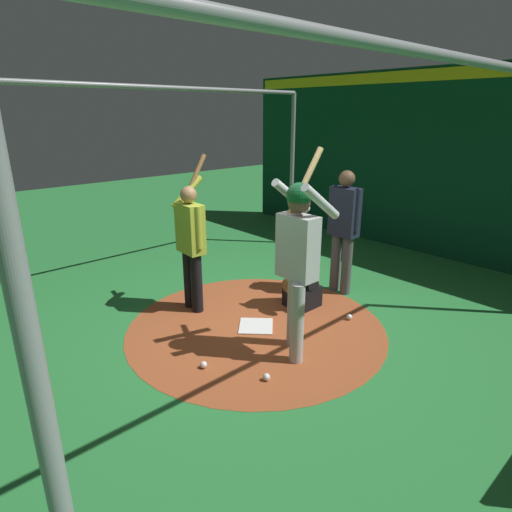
{
  "coord_description": "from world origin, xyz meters",
  "views": [
    {
      "loc": [
        3.23,
        3.55,
        2.59
      ],
      "look_at": [
        0.0,
        0.0,
        0.95
      ],
      "focal_mm": 29.81,
      "sensor_mm": 36.0,
      "label": 1
    }
  ],
  "objects_px": {
    "catcher": "(301,281)",
    "visitor": "(191,240)",
    "baseball_2": "(267,377)",
    "umpire": "(344,226)",
    "baseball_1": "(349,317)",
    "baseball_0": "(204,365)",
    "home_plate": "(256,326)",
    "batter": "(298,253)"
  },
  "relations": [
    {
      "from": "catcher",
      "to": "visitor",
      "type": "xyz_separation_m",
      "value": [
        1.12,
        -0.95,
        0.6
      ]
    },
    {
      "from": "baseball_2",
      "to": "umpire",
      "type": "bearing_deg",
      "value": -159.4
    },
    {
      "from": "visitor",
      "to": "baseball_2",
      "type": "distance_m",
      "value": 2.15
    },
    {
      "from": "baseball_1",
      "to": "baseball_0",
      "type": "bearing_deg",
      "value": -10.48
    },
    {
      "from": "home_plate",
      "to": "baseball_1",
      "type": "distance_m",
      "value": 1.24
    },
    {
      "from": "baseball_0",
      "to": "baseball_1",
      "type": "bearing_deg",
      "value": 169.52
    },
    {
      "from": "home_plate",
      "to": "baseball_0",
      "type": "xyz_separation_m",
      "value": [
        1.03,
        0.3,
        0.03
      ]
    },
    {
      "from": "home_plate",
      "to": "baseball_0",
      "type": "relative_size",
      "value": 5.68
    },
    {
      "from": "catcher",
      "to": "umpire",
      "type": "bearing_deg",
      "value": 177.02
    },
    {
      "from": "home_plate",
      "to": "catcher",
      "type": "xyz_separation_m",
      "value": [
        -0.86,
        -0.03,
        0.37
      ]
    },
    {
      "from": "batter",
      "to": "visitor",
      "type": "relative_size",
      "value": 1.08
    },
    {
      "from": "catcher",
      "to": "baseball_0",
      "type": "xyz_separation_m",
      "value": [
        1.88,
        0.33,
        -0.34
      ]
    },
    {
      "from": "visitor",
      "to": "home_plate",
      "type": "bearing_deg",
      "value": 108.78
    },
    {
      "from": "batter",
      "to": "baseball_1",
      "type": "bearing_deg",
      "value": -177.72
    },
    {
      "from": "home_plate",
      "to": "visitor",
      "type": "bearing_deg",
      "value": -74.68
    },
    {
      "from": "baseball_0",
      "to": "baseball_2",
      "type": "distance_m",
      "value": 0.7
    },
    {
      "from": "umpire",
      "to": "batter",
      "type": "bearing_deg",
      "value": 21.95
    },
    {
      "from": "umpire",
      "to": "baseball_0",
      "type": "distance_m",
      "value": 2.91
    },
    {
      "from": "home_plate",
      "to": "umpire",
      "type": "bearing_deg",
      "value": 179.4
    },
    {
      "from": "baseball_0",
      "to": "batter",
      "type": "bearing_deg",
      "value": 156.16
    },
    {
      "from": "baseball_0",
      "to": "catcher",
      "type": "bearing_deg",
      "value": -170.08
    },
    {
      "from": "home_plate",
      "to": "catcher",
      "type": "relative_size",
      "value": 0.43
    },
    {
      "from": "home_plate",
      "to": "umpire",
      "type": "distance_m",
      "value": 1.98
    },
    {
      "from": "baseball_1",
      "to": "visitor",
      "type": "bearing_deg",
      "value": -51.97
    },
    {
      "from": "baseball_0",
      "to": "baseball_2",
      "type": "height_order",
      "value": "same"
    },
    {
      "from": "umpire",
      "to": "baseball_2",
      "type": "height_order",
      "value": "umpire"
    },
    {
      "from": "baseball_0",
      "to": "home_plate",
      "type": "bearing_deg",
      "value": -163.54
    },
    {
      "from": "umpire",
      "to": "baseball_0",
      "type": "relative_size",
      "value": 24.56
    },
    {
      "from": "umpire",
      "to": "baseball_1",
      "type": "height_order",
      "value": "umpire"
    },
    {
      "from": "visitor",
      "to": "baseball_0",
      "type": "relative_size",
      "value": 27.88
    },
    {
      "from": "home_plate",
      "to": "baseball_1",
      "type": "height_order",
      "value": "baseball_1"
    },
    {
      "from": "batter",
      "to": "baseball_2",
      "type": "xyz_separation_m",
      "value": [
        0.62,
        0.18,
        -1.14
      ]
    },
    {
      "from": "baseball_2",
      "to": "catcher",
      "type": "bearing_deg",
      "value": -148.68
    },
    {
      "from": "catcher",
      "to": "umpire",
      "type": "height_order",
      "value": "umpire"
    },
    {
      "from": "baseball_0",
      "to": "baseball_2",
      "type": "relative_size",
      "value": 1.0
    },
    {
      "from": "umpire",
      "to": "baseball_1",
      "type": "bearing_deg",
      "value": 45.11
    },
    {
      "from": "baseball_0",
      "to": "baseball_1",
      "type": "xyz_separation_m",
      "value": [
        -2.06,
        0.38,
        0.0
      ]
    },
    {
      "from": "home_plate",
      "to": "catcher",
      "type": "height_order",
      "value": "catcher"
    },
    {
      "from": "home_plate",
      "to": "baseball_1",
      "type": "relative_size",
      "value": 5.68
    },
    {
      "from": "home_plate",
      "to": "visitor",
      "type": "xyz_separation_m",
      "value": [
        0.27,
        -0.97,
        0.97
      ]
    },
    {
      "from": "umpire",
      "to": "visitor",
      "type": "bearing_deg",
      "value": -26.83
    },
    {
      "from": "home_plate",
      "to": "baseball_2",
      "type": "bearing_deg",
      "value": 53.05
    }
  ]
}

